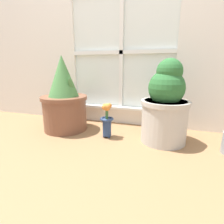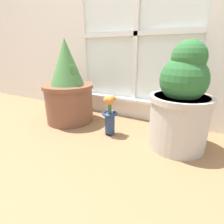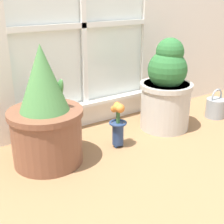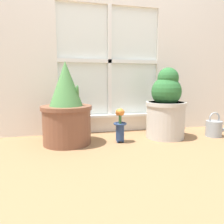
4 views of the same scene
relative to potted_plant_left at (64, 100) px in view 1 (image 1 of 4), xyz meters
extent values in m
plane|color=olive|center=(0.45, -0.21, -0.28)|extent=(10.00, 10.00, 0.00)
cube|color=silver|center=(-0.91, 0.36, 0.97)|extent=(1.69, 0.05, 2.50)
cube|color=silver|center=(0.45, 0.36, -0.19)|extent=(1.02, 0.05, 0.18)
cube|color=white|center=(0.45, 0.38, 0.44)|extent=(1.02, 0.02, 1.07)
cube|color=white|center=(0.45, 0.35, 0.44)|extent=(0.04, 0.02, 1.07)
cube|color=white|center=(0.45, 0.35, 0.44)|extent=(1.02, 0.02, 0.04)
cube|color=white|center=(0.45, 0.32, -0.11)|extent=(1.08, 0.06, 0.02)
cylinder|color=brown|center=(0.00, 0.00, -0.12)|extent=(0.40, 0.40, 0.32)
cylinder|color=brown|center=(0.00, 0.00, 0.02)|extent=(0.42, 0.42, 0.03)
cylinder|color=#38281E|center=(0.00, 0.00, 0.03)|extent=(0.36, 0.36, 0.01)
cone|color=#477F42|center=(0.00, 0.00, 0.22)|extent=(0.27, 0.27, 0.36)
ellipsoid|color=#477F42|center=(0.09, 0.00, 0.13)|extent=(0.03, 0.15, 0.19)
cylinder|color=#B7B2A8|center=(0.89, -0.01, -0.12)|extent=(0.35, 0.35, 0.33)
cylinder|color=#B7B2A8|center=(0.89, -0.01, 0.03)|extent=(0.37, 0.37, 0.03)
cylinder|color=#38281E|center=(0.89, -0.01, 0.05)|extent=(0.32, 0.32, 0.01)
sphere|color=#28602D|center=(0.89, -0.01, 0.15)|extent=(0.27, 0.27, 0.27)
sphere|color=#28602D|center=(0.90, -0.01, 0.27)|extent=(0.19, 0.19, 0.19)
ellipsoid|color=#28602D|center=(0.82, 0.02, 0.13)|extent=(0.08, 0.14, 0.15)
sphere|color=navy|center=(0.44, -0.04, -0.27)|extent=(0.02, 0.02, 0.02)
sphere|color=navy|center=(0.42, -0.08, -0.27)|extent=(0.02, 0.02, 0.02)
sphere|color=navy|center=(0.46, -0.08, -0.27)|extent=(0.02, 0.02, 0.02)
cylinder|color=navy|center=(0.44, -0.07, -0.19)|extent=(0.07, 0.07, 0.14)
torus|color=navy|center=(0.44, -0.07, -0.12)|extent=(0.11, 0.11, 0.02)
cylinder|color=#386633|center=(0.44, -0.07, -0.08)|extent=(0.02, 0.02, 0.08)
sphere|color=orange|center=(0.44, -0.07, -0.02)|extent=(0.06, 0.06, 0.06)
sphere|color=orange|center=(0.45, -0.04, -0.01)|extent=(0.04, 0.04, 0.04)
sphere|color=orange|center=(0.43, -0.04, -0.03)|extent=(0.04, 0.04, 0.04)
sphere|color=orange|center=(0.43, -0.07, -0.01)|extent=(0.05, 0.05, 0.05)
sphere|color=orange|center=(0.43, -0.10, -0.01)|extent=(0.04, 0.04, 0.04)
sphere|color=orange|center=(0.45, -0.08, -0.02)|extent=(0.06, 0.06, 0.06)
camera|label=1|loc=(0.90, -1.37, 0.30)|focal=28.00mm
camera|label=2|loc=(1.02, -1.08, 0.30)|focal=28.00mm
camera|label=3|loc=(-0.58, -1.53, 0.65)|focal=50.00mm
camera|label=4|loc=(-0.05, -1.82, 0.25)|focal=35.00mm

